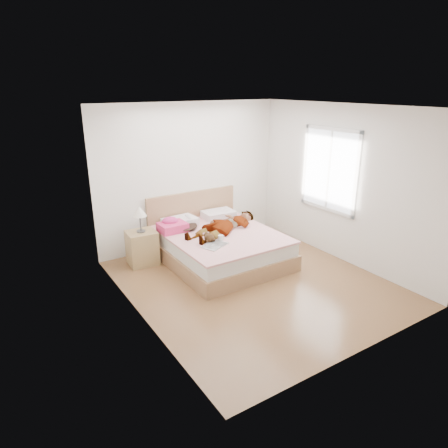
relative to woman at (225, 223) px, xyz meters
name	(u,v)px	position (x,y,z in m)	size (l,w,h in m)	color
ground	(254,282)	(-0.17, -1.08, -0.62)	(4.00, 4.00, 0.00)	#512D19
woman	(225,223)	(0.00, 0.00, 0.00)	(0.61, 1.63, 0.22)	white
hair	(184,225)	(-0.57, 0.45, -0.07)	(0.47, 0.57, 0.08)	black
phone	(188,217)	(-0.50, 0.40, 0.09)	(0.05, 0.10, 0.01)	silver
room_shell	(329,170)	(1.61, -0.78, 0.88)	(4.00, 4.00, 4.00)	white
bed	(218,244)	(-0.17, -0.04, -0.35)	(1.80, 2.08, 1.00)	olive
towel	(172,226)	(-0.81, 0.40, -0.02)	(0.46, 0.39, 0.24)	#E33D8F
magazine	(215,245)	(-0.54, -0.55, -0.10)	(0.48, 0.40, 0.02)	silver
coffee_mug	(221,238)	(-0.35, -0.42, -0.07)	(0.12, 0.09, 0.09)	white
plush_toy	(209,237)	(-0.53, -0.35, -0.04)	(0.18, 0.25, 0.14)	black
nightstand	(142,245)	(-1.34, 0.49, -0.29)	(0.50, 0.45, 1.01)	olive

